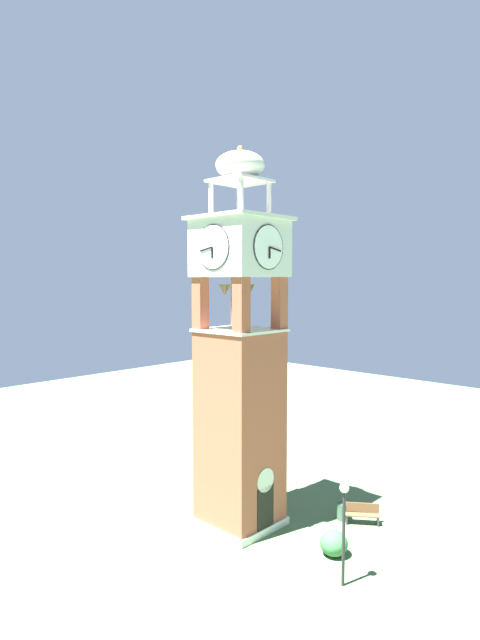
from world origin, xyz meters
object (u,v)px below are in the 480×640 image
trash_bin (342,511)px  lamp_post (344,515)px  clock_tower (240,372)px  park_bench (362,514)px

trash_bin → lamp_post: bearing=-147.4°
clock_tower → trash_bin: clock_tower is taller
trash_bin → clock_tower: bearing=139.1°
clock_tower → trash_bin: (3.73, -3.24, -6.86)m
lamp_post → trash_bin: 6.07m
clock_tower → trash_bin: 8.45m
lamp_post → clock_tower: bearing=81.0°
lamp_post → park_bench: bearing=22.9°
clock_tower → lamp_post: 7.78m
clock_tower → park_bench: bearing=-45.8°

